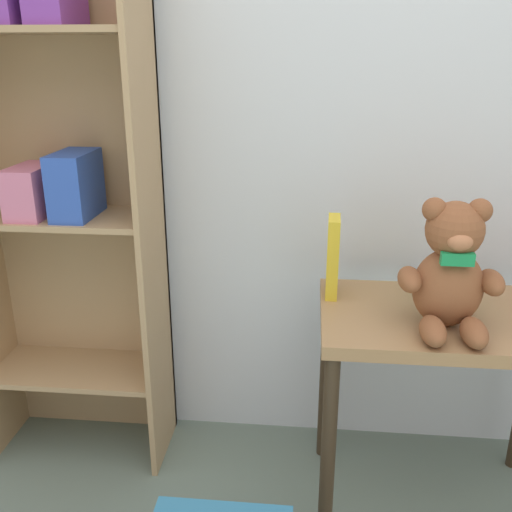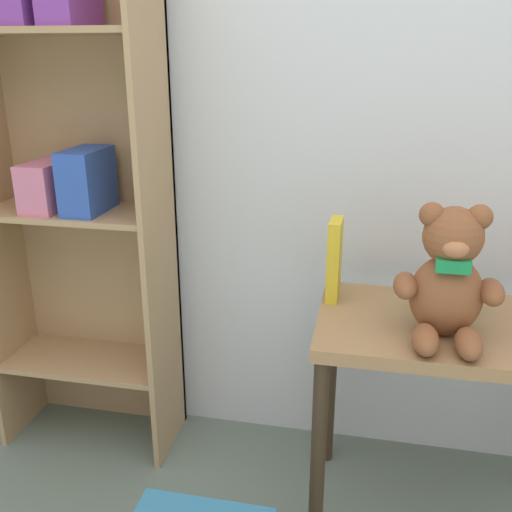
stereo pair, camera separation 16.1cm
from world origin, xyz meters
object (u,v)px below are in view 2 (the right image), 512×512
teddy_bear (449,279)px  book_standing_green (451,277)px  display_table (446,356)px  book_standing_yellow (334,260)px  bookshelf_side (75,175)px

teddy_bear → book_standing_green: teddy_bear is taller
display_table → book_standing_yellow: (-0.32, 0.10, 0.22)m
bookshelf_side → teddy_bear: 1.17m
display_table → book_standing_green: book_standing_green is taller
teddy_bear → book_standing_yellow: size_ratio=1.45×
book_standing_green → bookshelf_side: bearing=172.0°
teddy_bear → book_standing_green: bearing=80.3°
book_standing_yellow → book_standing_green: book_standing_yellow is taller
display_table → book_standing_yellow: 0.40m
display_table → book_standing_green: bearing=90.0°
teddy_bear → book_standing_green: size_ratio=1.81×
bookshelf_side → book_standing_yellow: 0.86m
display_table → book_standing_yellow: bearing=162.5°
teddy_bear → book_standing_yellow: (-0.29, 0.18, -0.04)m
book_standing_yellow → book_standing_green: bearing=0.9°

